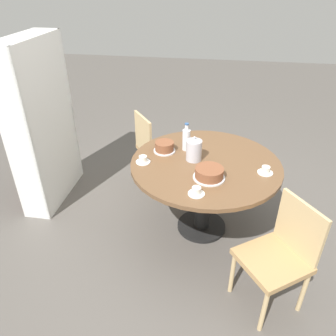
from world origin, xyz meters
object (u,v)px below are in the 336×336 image
(cake_second, at_px, (164,147))
(cup_b, at_px, (196,192))
(cake_main, at_px, (209,173))
(chair_b, at_px, (155,147))
(coffee_pot, at_px, (194,149))
(cup_c, at_px, (265,171))
(chair_a, at_px, (280,254))
(bookshelf, at_px, (44,125))
(cup_a, at_px, (143,160))
(water_bottle, at_px, (186,139))

(cake_second, xyz_separation_m, cup_b, (-0.62, -0.35, -0.02))
(cake_main, bearing_deg, cake_second, 47.90)
(chair_b, distance_m, coffee_pot, 0.92)
(cup_c, bearing_deg, cup_b, 125.88)
(chair_a, xyz_separation_m, cup_b, (0.24, 0.62, 0.30))
(chair_b, height_order, bookshelf, bookshelf)
(cup_a, height_order, cup_b, same)
(chair_a, distance_m, chair_b, 1.85)
(bookshelf, distance_m, cup_c, 2.17)
(bookshelf, bearing_deg, water_bottle, 86.20)
(water_bottle, xyz_separation_m, cup_b, (-0.69, -0.16, -0.08))
(chair_b, height_order, cake_second, chair_b)
(cake_main, bearing_deg, chair_b, 33.64)
(coffee_pot, xyz_separation_m, water_bottle, (0.18, 0.09, 0.01))
(cake_main, xyz_separation_m, cup_b, (-0.24, 0.08, -0.02))
(chair_a, bearing_deg, cup_a, -154.60)
(chair_b, xyz_separation_m, cup_c, (-0.80, -1.09, 0.30))
(bookshelf, height_order, cake_main, bookshelf)
(cake_second, height_order, cup_a, cake_second)
(cup_b, bearing_deg, cup_a, 51.50)
(bookshelf, height_order, cake_second, bookshelf)
(water_bottle, bearing_deg, coffee_pot, -153.85)
(chair_a, height_order, cake_second, chair_a)
(water_bottle, relative_size, cup_b, 2.08)
(cup_b, bearing_deg, cake_main, -19.03)
(chair_b, xyz_separation_m, bookshelf, (-0.40, 1.05, 0.38))
(cake_second, bearing_deg, bookshelf, 82.58)
(cup_b, height_order, cup_c, same)
(chair_a, xyz_separation_m, cup_c, (0.62, 0.09, 0.30))
(chair_b, bearing_deg, cup_c, -162.72)
(chair_b, height_order, coffee_pot, coffee_pot)
(chair_a, distance_m, cake_second, 1.34)
(water_bottle, height_order, cake_second, water_bottle)
(chair_b, distance_m, cup_c, 1.39)
(chair_a, bearing_deg, bookshelf, -149.80)
(chair_a, relative_size, water_bottle, 3.28)
(cup_b, bearing_deg, chair_b, 24.98)
(cup_a, distance_m, cup_c, 1.03)
(cake_main, distance_m, cup_c, 0.48)
(cake_main, relative_size, cup_a, 2.04)
(coffee_pot, height_order, cup_a, coffee_pot)
(cake_main, bearing_deg, chair_a, -131.27)
(chair_b, distance_m, water_bottle, 0.75)
(water_bottle, height_order, cup_b, water_bottle)
(coffee_pot, xyz_separation_m, cup_c, (-0.13, -0.60, -0.08))
(cup_a, xyz_separation_m, cup_b, (-0.40, -0.50, 0.00))
(cake_second, bearing_deg, cup_c, -105.00)
(chair_b, bearing_deg, cake_second, 163.75)
(coffee_pot, relative_size, water_bottle, 0.86)
(cake_main, relative_size, cup_c, 2.04)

